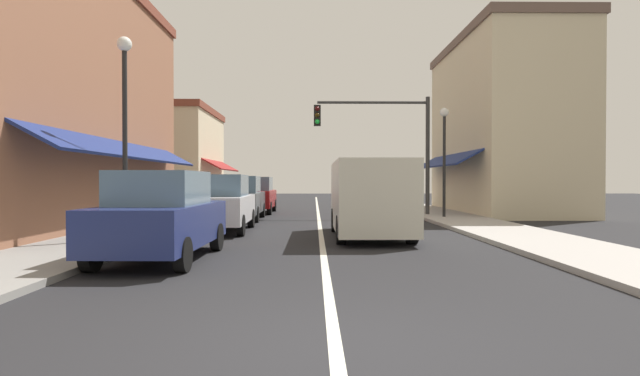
% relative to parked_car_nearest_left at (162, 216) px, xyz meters
% --- Properties ---
extents(ground_plane, '(80.00, 80.00, 0.00)m').
position_rel_parked_car_nearest_left_xyz_m(ground_plane, '(3.22, 12.68, -0.88)').
color(ground_plane, black).
extents(sidewalk_left, '(2.60, 56.00, 0.12)m').
position_rel_parked_car_nearest_left_xyz_m(sidewalk_left, '(-2.28, 12.68, -0.82)').
color(sidewalk_left, gray).
rests_on(sidewalk_left, ground).
extents(sidewalk_right, '(2.60, 56.00, 0.12)m').
position_rel_parked_car_nearest_left_xyz_m(sidewalk_right, '(8.72, 12.68, -0.82)').
color(sidewalk_right, '#A39E99').
rests_on(sidewalk_right, ground).
extents(lane_center_stripe, '(0.14, 52.00, 0.01)m').
position_rel_parked_car_nearest_left_xyz_m(lane_center_stripe, '(3.22, 12.68, -0.88)').
color(lane_center_stripe, silver).
rests_on(lane_center_stripe, ground).
extents(storefront_left_block, '(6.23, 14.20, 8.68)m').
position_rel_parked_car_nearest_left_xyz_m(storefront_left_block, '(-6.03, 6.68, 3.46)').
color(storefront_left_block, '#8E5B42').
rests_on(storefront_left_block, ground).
extents(storefront_right_block, '(5.82, 10.20, 8.59)m').
position_rel_parked_car_nearest_left_xyz_m(storefront_right_block, '(12.28, 14.68, 3.42)').
color(storefront_right_block, beige).
rests_on(storefront_right_block, ground).
extents(storefront_far_left, '(6.60, 8.20, 6.24)m').
position_rel_parked_car_nearest_left_xyz_m(storefront_far_left, '(-6.21, 22.68, 2.25)').
color(storefront_far_left, beige).
rests_on(storefront_far_left, ground).
extents(parked_car_nearest_left, '(1.85, 4.14, 1.77)m').
position_rel_parked_car_nearest_left_xyz_m(parked_car_nearest_left, '(0.00, 0.00, 0.00)').
color(parked_car_nearest_left, navy).
rests_on(parked_car_nearest_left, ground).
extents(parked_car_second_left, '(1.84, 4.13, 1.77)m').
position_rel_parked_car_nearest_left_xyz_m(parked_car_second_left, '(0.12, 5.60, 0.00)').
color(parked_car_second_left, silver).
rests_on(parked_car_second_left, ground).
extents(parked_car_third_left, '(1.83, 4.13, 1.77)m').
position_rel_parked_car_nearest_left_xyz_m(parked_car_third_left, '(0.01, 10.29, 0.00)').
color(parked_car_third_left, '#4C5156').
rests_on(parked_car_third_left, ground).
extents(parked_car_far_left, '(1.78, 4.10, 1.77)m').
position_rel_parked_car_nearest_left_xyz_m(parked_car_far_left, '(0.16, 14.58, 0.00)').
color(parked_car_far_left, maroon).
rests_on(parked_car_far_left, ground).
extents(van_in_lane, '(2.02, 5.19, 2.12)m').
position_rel_parked_car_nearest_left_xyz_m(van_in_lane, '(4.57, 4.06, 0.27)').
color(van_in_lane, beige).
rests_on(van_in_lane, ground).
extents(traffic_signal_mast_arm, '(5.10, 0.50, 5.27)m').
position_rel_parked_car_nearest_left_xyz_m(traffic_signal_mast_arm, '(6.20, 11.94, 2.75)').
color(traffic_signal_mast_arm, '#333333').
rests_on(traffic_signal_mast_arm, ground).
extents(street_lamp_left_near, '(0.36, 0.36, 5.14)m').
position_rel_parked_car_nearest_left_xyz_m(street_lamp_left_near, '(-1.66, 2.50, 2.55)').
color(street_lamp_left_near, black).
rests_on(street_lamp_left_near, ground).
extents(street_lamp_right_mid, '(0.36, 0.36, 4.56)m').
position_rel_parked_car_nearest_left_xyz_m(street_lamp_right_mid, '(8.33, 10.37, 2.21)').
color(street_lamp_right_mid, black).
rests_on(street_lamp_right_mid, ground).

